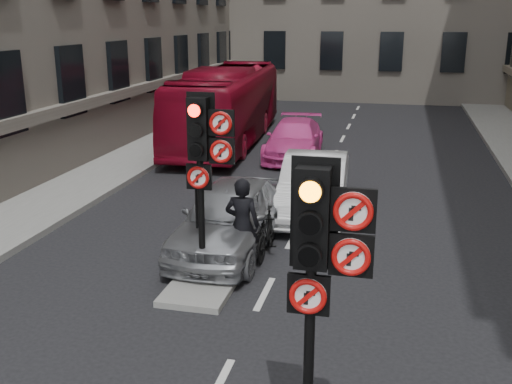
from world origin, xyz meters
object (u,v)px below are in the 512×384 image
at_px(car_white, 314,185).
at_px(info_sign, 196,204).
at_px(bus_red, 227,105).
at_px(signal_near, 320,251).
at_px(motorcyclist, 242,225).
at_px(signal_far, 204,149).
at_px(car_silver, 230,216).
at_px(car_pink, 294,139).
at_px(motorcycle, 267,232).

relative_size(car_white, info_sign, 2.28).
relative_size(bus_red, info_sign, 5.41).
xyz_separation_m(signal_near, motorcyclist, (-2.17, 5.01, -1.62)).
bearing_deg(signal_far, car_silver, 92.99).
xyz_separation_m(car_pink, bus_red, (-3.09, 1.97, 0.85)).
distance_m(motorcyclist, info_sign, 1.01).
bearing_deg(car_silver, motorcyclist, -60.32).
bearing_deg(signal_far, info_sign, 120.51).
bearing_deg(car_pink, signal_far, -91.08).
xyz_separation_m(bus_red, info_sign, (2.95, -12.46, -0.10)).
bearing_deg(signal_near, info_sign, 122.64).
bearing_deg(motorcyclist, signal_far, 66.51).
height_order(bus_red, motorcycle, bus_red).
xyz_separation_m(car_pink, info_sign, (-0.14, -10.49, 0.75)).
xyz_separation_m(signal_far, car_pink, (-0.30, 11.23, -2.04)).
bearing_deg(signal_far, motorcycle, 68.62).
bearing_deg(bus_red, car_pink, -36.33).
bearing_deg(car_silver, car_pink, 92.91).
relative_size(car_pink, info_sign, 2.28).
height_order(signal_near, car_pink, signal_near).
relative_size(car_silver, motorcyclist, 2.34).
bearing_deg(info_sign, motorcycle, 52.50).
bearing_deg(motorcycle, signal_far, -111.91).
relative_size(signal_near, car_pink, 0.78).
relative_size(signal_near, bus_red, 0.33).
bearing_deg(signal_far, car_pink, 91.52).
bearing_deg(bus_red, signal_far, -79.37).
bearing_deg(car_pink, motorcycle, -86.27).
relative_size(signal_near, signal_far, 1.00).
distance_m(car_silver, motorcycle, 0.89).
bearing_deg(motorcyclist, car_white, -103.16).
bearing_deg(car_white, signal_near, -85.07).
distance_m(car_white, motorcyclist, 4.08).
distance_m(car_white, info_sign, 4.64).
bearing_deg(motorcycle, bus_red, 109.50).
height_order(car_white, car_pink, car_white).
bearing_deg(car_white, signal_far, -107.99).
xyz_separation_m(signal_far, bus_red, (-3.39, 13.20, -1.19)).
relative_size(motorcycle, motorcyclist, 0.88).
height_order(signal_far, info_sign, signal_far).
bearing_deg(car_white, car_silver, -118.71).
height_order(signal_far, bus_red, signal_far).
height_order(motorcycle, motorcyclist, motorcyclist).
height_order(car_silver, motorcyclist, motorcyclist).
height_order(car_pink, bus_red, bus_red).
height_order(motorcycle, info_sign, info_sign).
bearing_deg(motorcyclist, motorcycle, -110.13).
distance_m(signal_far, bus_red, 13.68).
relative_size(car_pink, motorcycle, 2.71).
bearing_deg(info_sign, car_white, 75.80).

